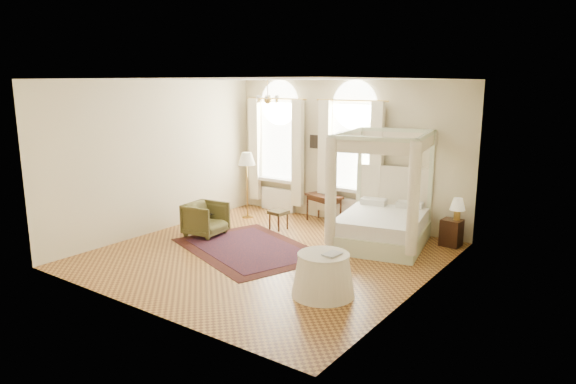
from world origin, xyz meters
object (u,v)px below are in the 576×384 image
(coffee_table, at_px, (205,213))
(side_table, at_px, (323,275))
(nightstand, at_px, (451,233))
(floor_lamp, at_px, (247,162))
(armchair, at_px, (206,219))
(stool, at_px, (279,214))
(canopy_bed, at_px, (382,220))
(writing_desk, at_px, (324,199))

(coffee_table, relative_size, side_table, 0.67)
(nightstand, distance_m, floor_lamp, 4.97)
(armchair, bearing_deg, stool, -43.87)
(canopy_bed, height_order, floor_lamp, canopy_bed)
(floor_lamp, xyz_separation_m, side_table, (3.98, -2.94, -1.04))
(writing_desk, height_order, armchair, armchair)
(floor_lamp, height_order, side_table, floor_lamp)
(writing_desk, bearing_deg, canopy_bed, -22.28)
(writing_desk, distance_m, side_table, 4.25)
(stool, bearing_deg, coffee_table, -144.34)
(stool, relative_size, floor_lamp, 0.27)
(nightstand, relative_size, floor_lamp, 0.34)
(nightstand, height_order, side_table, side_table)
(stool, relative_size, coffee_table, 0.65)
(stool, xyz_separation_m, floor_lamp, (-1.24, 0.39, 1.01))
(canopy_bed, height_order, armchair, canopy_bed)
(nightstand, bearing_deg, coffee_table, -157.59)
(writing_desk, bearing_deg, coffee_table, -132.59)
(stool, xyz_separation_m, coffee_table, (-1.34, -0.96, 0.01))
(armchair, relative_size, coffee_table, 1.19)
(nightstand, bearing_deg, side_table, -102.72)
(nightstand, bearing_deg, floor_lamp, -172.07)
(nightstand, relative_size, stool, 1.28)
(armchair, distance_m, side_table, 3.95)
(canopy_bed, bearing_deg, floor_lamp, 178.81)
(stool, bearing_deg, writing_desk, 63.67)
(writing_desk, distance_m, armchair, 2.83)
(stool, height_order, side_table, side_table)
(canopy_bed, distance_m, side_table, 2.89)
(armchair, bearing_deg, side_table, -114.60)
(armchair, bearing_deg, coffee_table, 38.99)
(armchair, xyz_separation_m, coffee_table, (-0.34, 0.33, 0.01))
(canopy_bed, bearing_deg, nightstand, 32.11)
(nightstand, height_order, armchair, armchair)
(floor_lamp, bearing_deg, armchair, -82.03)
(nightstand, height_order, coffee_table, nightstand)
(writing_desk, relative_size, side_table, 1.00)
(side_table, bearing_deg, nightstand, 77.28)
(coffee_table, relative_size, floor_lamp, 0.41)
(nightstand, xyz_separation_m, armchair, (-4.56, -2.35, 0.09))
(coffee_table, bearing_deg, floor_lamp, 85.80)
(writing_desk, bearing_deg, stool, -116.33)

